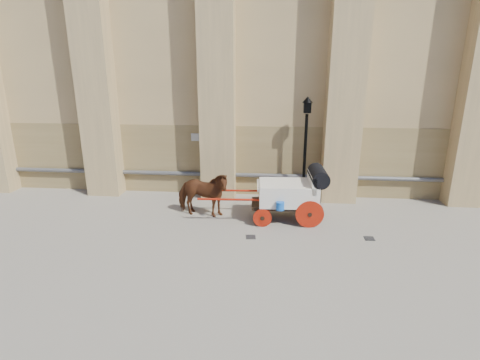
# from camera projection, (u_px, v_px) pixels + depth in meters

# --- Properties ---
(ground) EXTENTS (90.00, 90.00, 0.00)m
(ground) POSITION_uv_depth(u_px,v_px,m) (233.00, 233.00, 12.68)
(ground) COLOR gray
(ground) RESTS_ON ground
(horse) EXTENTS (2.18, 1.23, 1.75)m
(horse) POSITION_uv_depth(u_px,v_px,m) (202.00, 194.00, 13.81)
(horse) COLOR brown
(horse) RESTS_ON ground
(carriage) EXTENTS (4.61, 1.68, 2.00)m
(carriage) POSITION_uv_depth(u_px,v_px,m) (293.00, 192.00, 13.43)
(carriage) COLOR black
(carriage) RESTS_ON ground
(street_lamp) EXTENTS (0.40, 0.40, 4.29)m
(street_lamp) POSITION_uv_depth(u_px,v_px,m) (305.00, 147.00, 14.93)
(street_lamp) COLOR black
(street_lamp) RESTS_ON ground
(drain_grate_near) EXTENTS (0.35, 0.35, 0.01)m
(drain_grate_near) POSITION_uv_depth(u_px,v_px,m) (251.00, 237.00, 12.34)
(drain_grate_near) COLOR black
(drain_grate_near) RESTS_ON ground
(drain_grate_far) EXTENTS (0.32, 0.32, 0.01)m
(drain_grate_far) POSITION_uv_depth(u_px,v_px,m) (369.00, 238.00, 12.23)
(drain_grate_far) COLOR black
(drain_grate_far) RESTS_ON ground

